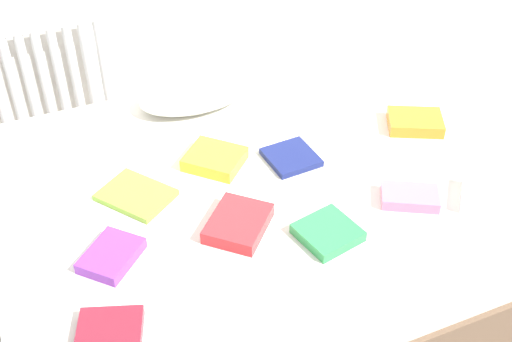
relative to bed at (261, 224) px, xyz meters
name	(u,v)px	position (x,y,z in m)	size (l,w,h in m)	color
ground_plane	(261,267)	(0.00, 0.00, -0.25)	(8.00, 8.00, 0.00)	#9E998E
bed	(261,224)	(0.00, 0.00, 0.00)	(2.00, 1.50, 0.50)	brown
radiator	(36,79)	(-0.66, 1.20, 0.16)	(0.70, 0.04, 0.57)	white
pillow	(194,94)	(-0.07, 0.55, 0.31)	(0.48, 0.28, 0.11)	white
textbook_navy	(291,157)	(0.14, 0.04, 0.27)	(0.18, 0.19, 0.02)	navy
textbook_orange	(415,122)	(0.70, 0.04, 0.28)	(0.22, 0.16, 0.05)	orange
textbook_green	(328,233)	(0.07, -0.39, 0.27)	(0.18, 0.18, 0.04)	green
textbook_red	(238,223)	(-0.19, -0.24, 0.28)	(0.22, 0.18, 0.05)	red
textbook_lime	(136,195)	(-0.46, 0.06, 0.26)	(0.25, 0.19, 0.02)	#8CC638
textbook_purple	(111,256)	(-0.62, -0.21, 0.27)	(0.19, 0.15, 0.04)	purple
textbook_pink	(410,197)	(0.42, -0.35, 0.27)	(0.20, 0.12, 0.04)	pink
textbook_white	(485,197)	(0.66, -0.45, 0.28)	(0.17, 0.16, 0.05)	white
textbook_maroon	(110,331)	(-0.69, -0.50, 0.27)	(0.18, 0.15, 0.04)	maroon
textbook_yellow	(215,159)	(-0.14, 0.13, 0.28)	(0.20, 0.18, 0.05)	yellow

